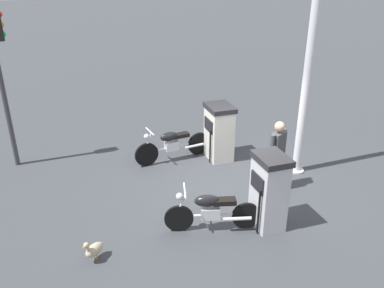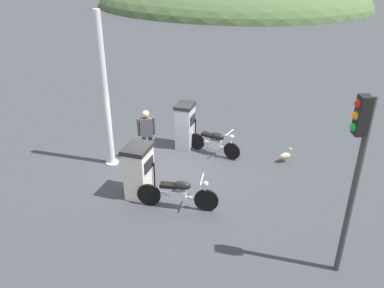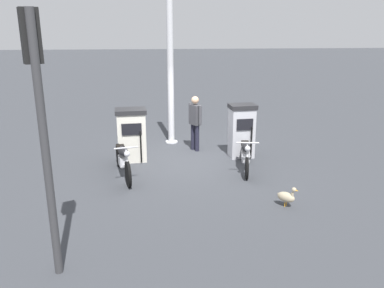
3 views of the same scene
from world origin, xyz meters
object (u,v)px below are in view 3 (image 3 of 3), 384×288
fuel_pump_near (132,135)px  fuel_pump_far (242,131)px  roadside_traffic_light (39,103)px  canopy_support_pole (170,73)px  attendant_person (195,120)px  motorcycle_far_pump (246,154)px  motorcycle_near_pump (123,159)px  wandering_duck (286,197)px

fuel_pump_near → fuel_pump_far: (0.00, 3.14, 0.03)m
fuel_pump_near → roadside_traffic_light: bearing=-10.3°
canopy_support_pole → attendant_person: bearing=36.3°
motorcycle_far_pump → roadside_traffic_light: (4.03, -3.94, 2.19)m
motorcycle_near_pump → wandering_duck: motorcycle_near_pump is taller
attendant_person → canopy_support_pole: 1.72m
motorcycle_near_pump → attendant_person: size_ratio=1.26×
fuel_pump_near → motorcycle_far_pump: fuel_pump_near is taller
fuel_pump_near → attendant_person: bearing=112.1°
fuel_pump_far → motorcycle_near_pump: (1.23, -3.31, -0.32)m
attendant_person → roadside_traffic_light: roadside_traffic_light is taller
canopy_support_pole → fuel_pump_near: bearing=-35.5°
fuel_pump_far → roadside_traffic_light: size_ratio=0.40×
motorcycle_far_pump → canopy_support_pole: 3.78m
motorcycle_far_pump → wandering_duck: motorcycle_far_pump is taller
motorcycle_far_pump → canopy_support_pole: canopy_support_pole is taller
wandering_duck → motorcycle_near_pump: bearing=-121.1°
roadside_traffic_light → canopy_support_pole: size_ratio=0.83×
motorcycle_far_pump → canopy_support_pole: (-2.79, -1.80, 1.80)m
motorcycle_near_pump → motorcycle_far_pump: size_ratio=1.13×
fuel_pump_near → fuel_pump_far: 3.14m
attendant_person → wandering_duck: size_ratio=3.53×
wandering_duck → motorcycle_far_pump: bearing=-171.2°
fuel_pump_far → attendant_person: attendant_person is taller
fuel_pump_near → attendant_person: attendant_person is taller
motorcycle_far_pump → motorcycle_near_pump: bearing=-87.9°
motorcycle_far_pump → fuel_pump_far: bearing=173.0°
fuel_pump_far → canopy_support_pole: size_ratio=0.33×
attendant_person → wandering_duck: bearing=19.7°
motorcycle_far_pump → attendant_person: bearing=-148.9°
fuel_pump_near → wandering_duck: bearing=45.0°
motorcycle_near_pump → fuel_pump_far: bearing=110.3°
fuel_pump_near → wandering_duck: (3.35, 3.35, -0.53)m
attendant_person → canopy_support_pole: canopy_support_pole is taller
motorcycle_near_pump → roadside_traffic_light: (3.92, -0.77, 2.18)m
motorcycle_near_pump → canopy_support_pole: size_ratio=0.45×
fuel_pump_far → fuel_pump_near: bearing=-90.0°
canopy_support_pole → roadside_traffic_light: bearing=-17.4°
fuel_pump_far → roadside_traffic_light: bearing=-38.4°
attendant_person → wandering_duck: attendant_person is taller
motorcycle_far_pump → roadside_traffic_light: size_ratio=0.48×
fuel_pump_far → motorcycle_far_pump: fuel_pump_far is taller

